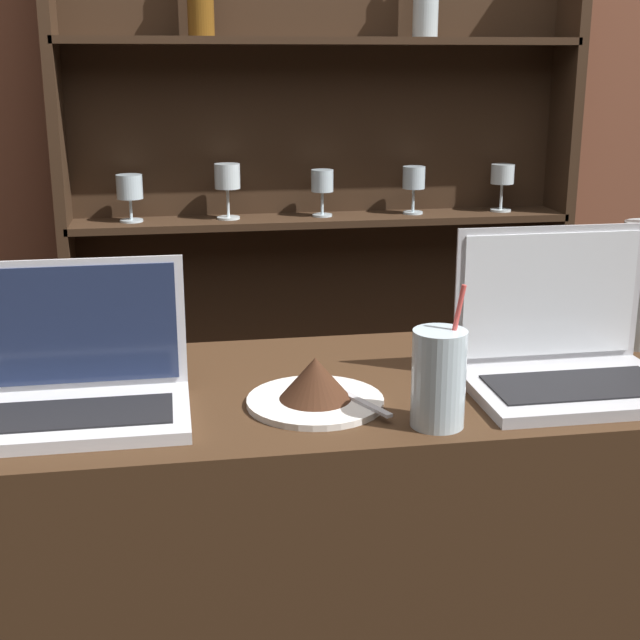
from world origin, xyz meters
TOP-DOWN VIEW (x-y plane):
  - back_wall at (0.00, 1.54)m, footprint 7.00×0.06m
  - back_shelf at (0.11, 1.46)m, footprint 1.45×0.18m
  - laptop_near at (-0.46, 0.19)m, footprint 0.33×0.20m
  - laptop_far at (0.29, 0.19)m, footprint 0.32×0.23m
  - cake_plate at (-0.11, 0.17)m, footprint 0.21×0.21m
  - water_glass at (0.05, 0.06)m, footprint 0.08×0.08m

SIDE VIEW (x-z plane):
  - back_shelf at x=0.11m, z-range 0.04..1.99m
  - cake_plate at x=-0.11m, z-range 1.00..1.08m
  - laptop_near at x=-0.46m, z-range 0.95..1.17m
  - laptop_far at x=0.29m, z-range 0.94..1.19m
  - water_glass at x=0.05m, z-range 0.98..1.18m
  - back_wall at x=0.00m, z-range 0.00..2.70m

